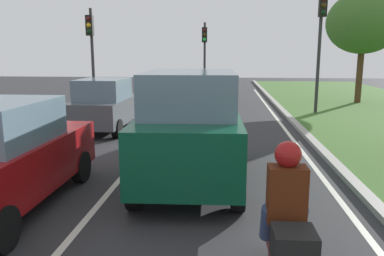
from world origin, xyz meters
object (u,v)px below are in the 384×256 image
car_sedan_left_lane (0,157)px  motorcycle (284,249)px  traffic_light_near_right (321,31)px  traffic_light_far_median (205,47)px  rider_person (286,192)px  car_hatchback_far (105,105)px  tree_roadside_far (364,23)px  car_suv_ahead (191,126)px  traffic_light_overhead_left (91,43)px

car_sedan_left_lane → motorcycle: bearing=-25.8°
motorcycle → traffic_light_near_right: 14.00m
traffic_light_near_right → traffic_light_far_median: 9.06m
traffic_light_far_median → motorcycle: bearing=-84.5°
rider_person → car_hatchback_far: bearing=117.3°
rider_person → traffic_light_near_right: (3.28, 13.23, 2.34)m
traffic_light_near_right → tree_roadside_far: bearing=52.9°
car_suv_ahead → traffic_light_far_median: size_ratio=1.02×
motorcycle → rider_person: size_ratio=1.63×
rider_person → traffic_light_near_right: 13.83m
car_suv_ahead → tree_roadside_far: tree_roadside_far is taller
traffic_light_far_median → tree_roadside_far: size_ratio=0.78×
car_sedan_left_lane → traffic_light_near_right: size_ratio=0.83×
car_hatchback_far → traffic_light_far_median: traffic_light_far_median is taller
car_suv_ahead → car_sedan_left_lane: car_suv_ahead is taller
rider_person → car_suv_ahead: bearing=109.1°
car_sedan_left_lane → car_hatchback_far: bearing=92.6°
motorcycle → traffic_light_far_median: size_ratio=0.42×
car_suv_ahead → traffic_light_near_right: (4.63, 9.47, 2.37)m
car_hatchback_far → tree_roadside_far: bearing=37.8°
motorcycle → traffic_light_overhead_left: (-6.80, 13.76, 2.52)m
car_suv_ahead → rider_person: size_ratio=3.92×
car_hatchback_far → motorcycle: bearing=-61.0°
traffic_light_overhead_left → traffic_light_far_median: bearing=55.0°
car_sedan_left_lane → traffic_light_far_median: bearing=82.3°
car_sedan_left_lane → motorcycle: 4.91m
car_suv_ahead → traffic_light_overhead_left: size_ratio=0.99×
traffic_light_near_right → traffic_light_overhead_left: (-10.08, 0.49, -0.44)m
car_sedan_left_lane → motorcycle: (4.42, -2.11, -0.35)m
traffic_light_near_right → car_suv_ahead: bearing=-116.1°
traffic_light_overhead_left → traffic_light_far_median: traffic_light_overhead_left is taller
rider_person → traffic_light_overhead_left: bearing=115.8°
car_hatchback_far → tree_roadside_far: (11.06, 8.23, 3.26)m
car_hatchback_far → traffic_light_near_right: size_ratio=0.72×
car_sedan_left_lane → motorcycle: car_sedan_left_lane is taller
traffic_light_far_median → traffic_light_near_right: bearing=-54.3°
traffic_light_far_median → tree_roadside_far: (8.30, -3.36, 1.14)m
motorcycle → traffic_light_overhead_left: size_ratio=0.41×
motorcycle → traffic_light_far_median: traffic_light_far_median is taller
car_sedan_left_lane → traffic_light_near_right: 13.82m
tree_roadside_far → car_suv_ahead: bearing=-119.6°
traffic_light_overhead_left → car_suv_ahead: bearing=-61.3°
car_hatchback_far → motorcycle: size_ratio=1.96×
tree_roadside_far → traffic_light_far_median: bearing=158.0°
car_suv_ahead → rider_person: bearing=-72.2°
motorcycle → traffic_light_near_right: (3.28, 13.28, 2.96)m
tree_roadside_far → car_hatchback_far: bearing=-143.3°
traffic_light_near_right → traffic_light_overhead_left: traffic_light_near_right is taller
car_suv_ahead → tree_roadside_far: bearing=58.4°
car_hatchback_far → tree_roadside_far: size_ratio=0.65×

